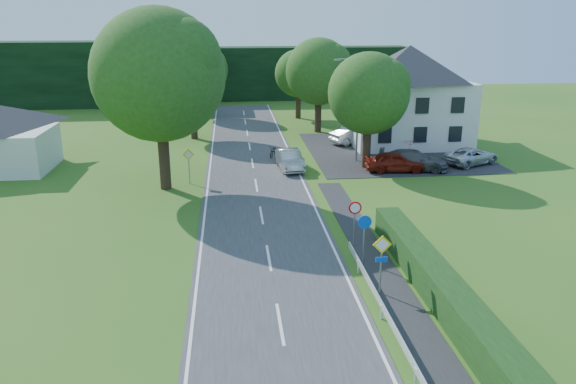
{
  "coord_description": "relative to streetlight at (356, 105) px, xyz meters",
  "views": [
    {
      "loc": [
        -1.61,
        -12.34,
        10.93
      ],
      "look_at": [
        1.42,
        16.88,
        1.73
      ],
      "focal_mm": 35.0,
      "sensor_mm": 36.0,
      "label": 1
    }
  ],
  "objects": [
    {
      "name": "line_edge_right",
      "position": [
        -4.81,
        -10.0,
        -4.42
      ],
      "size": [
        0.12,
        80.0,
        0.01
      ],
      "primitive_type": "cube",
      "color": "white",
      "rests_on": "road"
    },
    {
      "name": "sign_priority_left",
      "position": [
        -12.56,
        -5.02,
        -2.75
      ],
      "size": [
        0.78,
        0.09,
        2.44
      ],
      "color": "gray",
      "rests_on": "ground"
    },
    {
      "name": "parasol",
      "position": [
        4.32,
        -0.5,
        -3.59
      ],
      "size": [
        2.42,
        2.44,
        1.67
      ],
      "primitive_type": "imported",
      "rotation": [
        0.0,
        0.0,
        0.41
      ],
      "color": "red",
      "rests_on": "parking_pad"
    },
    {
      "name": "tree_main",
      "position": [
        -14.06,
        -6.0,
        1.36
      ],
      "size": [
        9.4,
        9.4,
        11.64
      ],
      "primitive_type": null,
      "color": "#244916",
      "rests_on": "ground"
    },
    {
      "name": "line_centre",
      "position": [
        -8.06,
        -10.0,
        -4.42
      ],
      "size": [
        0.12,
        80.0,
        0.01
      ],
      "primitive_type": null,
      "color": "white",
      "rests_on": "road"
    },
    {
      "name": "streetlight",
      "position": [
        0.0,
        0.0,
        0.0
      ],
      "size": [
        2.03,
        0.18,
        8.0
      ],
      "color": "gray",
      "rests_on": "ground"
    },
    {
      "name": "treeline_right",
      "position": [
        -0.06,
        36.0,
        -0.96
      ],
      "size": [
        30.0,
        5.0,
        7.0
      ],
      "primitive_type": "cube",
      "color": "black",
      "rests_on": "ground"
    },
    {
      "name": "sign_roundabout",
      "position": [
        -3.76,
        -19.02,
        -2.79
      ],
      "size": [
        0.64,
        0.08,
        2.37
      ],
      "color": "gray",
      "rests_on": "ground"
    },
    {
      "name": "treeline_left",
      "position": [
        -36.06,
        32.0,
        -0.46
      ],
      "size": [
        44.0,
        6.0,
        8.0
      ],
      "primitive_type": "cube",
      "color": "black",
      "rests_on": "ground"
    },
    {
      "name": "tree_right_back",
      "position": [
        -2.06,
        20.0,
        -0.68
      ],
      "size": [
        6.2,
        6.2,
        7.56
      ],
      "primitive_type": null,
      "color": "#244916",
      "rests_on": "ground"
    },
    {
      "name": "tree_left_far",
      "position": [
        -13.06,
        10.0,
        -0.17
      ],
      "size": [
        7.0,
        7.0,
        8.58
      ],
      "primitive_type": null,
      "color": "#244916",
      "rests_on": "ground"
    },
    {
      "name": "house_white",
      "position": [
        5.94,
        6.0,
        -0.06
      ],
      "size": [
        10.6,
        8.4,
        8.6
      ],
      "color": "silver",
      "rests_on": "ground"
    },
    {
      "name": "parked_car_grey",
      "position": [
        3.77,
        -3.17,
        -3.69
      ],
      "size": [
        5.46,
        3.52,
        1.47
      ],
      "primitive_type": "imported",
      "rotation": [
        0.0,
        0.0,
        1.26
      ],
      "color": "#4A4A4F",
      "rests_on": "parking_pad"
    },
    {
      "name": "road",
      "position": [
        -8.06,
        -10.0,
        -4.44
      ],
      "size": [
        7.0,
        80.0,
        0.04
      ],
      "primitive_type": "cube",
      "color": "#37373A",
      "rests_on": "ground"
    },
    {
      "name": "tree_right_far",
      "position": [
        -1.06,
        12.0,
        0.08
      ],
      "size": [
        7.4,
        7.4,
        9.09
      ],
      "primitive_type": null,
      "color": "#244916",
      "rests_on": "ground"
    },
    {
      "name": "tree_right_mid",
      "position": [
        0.44,
        -2.0,
        -0.17
      ],
      "size": [
        7.0,
        7.0,
        8.58
      ],
      "primitive_type": null,
      "color": "#244916",
      "rests_on": "ground"
    },
    {
      "name": "motorcycle",
      "position": [
        -6.26,
        1.97,
        -3.96
      ],
      "size": [
        1.18,
        1.87,
        0.93
      ],
      "primitive_type": "imported",
      "rotation": [
        0.0,
        0.0,
        -0.35
      ],
      "color": "black",
      "rests_on": "road"
    },
    {
      "name": "moving_car",
      "position": [
        -5.36,
        -2.01,
        -3.7
      ],
      "size": [
        1.92,
        4.53,
        1.45
      ],
      "primitive_type": "imported",
      "rotation": [
        0.0,
        0.0,
        0.09
      ],
      "color": "#B1B2B6",
      "rests_on": "road"
    },
    {
      "name": "parked_car_silver_b",
      "position": [
        8.73,
        -2.0,
        -3.78
      ],
      "size": [
        5.07,
        3.91,
        1.28
      ],
      "primitive_type": "imported",
      "rotation": [
        0.0,
        0.0,
        2.02
      ],
      "color": "silver",
      "rests_on": "parking_pad"
    },
    {
      "name": "parked_car_silver_a",
      "position": [
        1.41,
        6.16,
        -3.67
      ],
      "size": [
        4.87,
        3.12,
        1.52
      ],
      "primitive_type": "imported",
      "rotation": [
        0.0,
        0.0,
        1.93
      ],
      "color": "#B7B7BC",
      "rests_on": "parking_pad"
    },
    {
      "name": "parked_car_red",
      "position": [
        2.24,
        -3.5,
        -3.69
      ],
      "size": [
        4.44,
        2.02,
        1.48
      ],
      "primitive_type": "imported",
      "rotation": [
        0.0,
        0.0,
        1.51
      ],
      "color": "maroon",
      "rests_on": "parking_pad"
    },
    {
      "name": "line_edge_left",
      "position": [
        -11.31,
        -10.0,
        -4.42
      ],
      "size": [
        0.12,
        80.0,
        0.01
      ],
      "primitive_type": "cube",
      "color": "white",
      "rests_on": "road"
    },
    {
      "name": "footpath",
      "position": [
        -3.11,
        -28.0,
        -4.44
      ],
      "size": [
        1.5,
        44.0,
        0.04
      ],
      "primitive_type": "cube",
      "color": "black",
      "rests_on": "ground"
    },
    {
      "name": "parking_pad",
      "position": [
        3.94,
        3.0,
        -4.44
      ],
      "size": [
        14.0,
        16.0,
        0.04
      ],
      "primitive_type": "cube",
      "color": "black",
      "rests_on": "ground"
    },
    {
      "name": "sign_priority_right",
      "position": [
        -3.76,
        -22.02,
        -2.67
      ],
      "size": [
        0.78,
        0.09,
        2.59
      ],
      "color": "gray",
      "rests_on": "ground"
    },
    {
      "name": "tree_left_back",
      "position": [
        -12.56,
        22.0,
        -0.43
      ],
      "size": [
        6.6,
        6.6,
        8.07
      ],
      "primitive_type": null,
      "color": "#244916",
      "rests_on": "ground"
    },
    {
      "name": "sign_speed_limit",
      "position": [
        -3.76,
        -17.03,
        -2.7
      ],
      "size": [
        0.64,
        0.11,
        2.37
      ],
      "color": "gray",
      "rests_on": "ground"
    }
  ]
}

